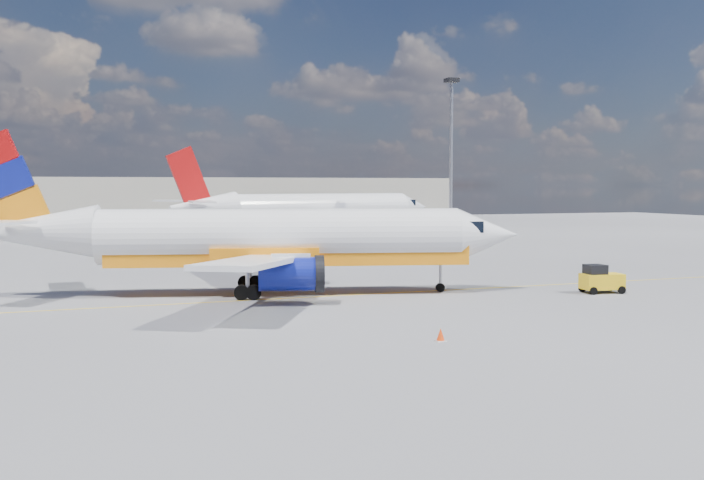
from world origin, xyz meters
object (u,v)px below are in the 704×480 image
object	(u,v)px
main_jet	(264,240)
second_jet	(315,211)
traffic_cone	(441,335)
gse_tug	(601,279)

from	to	relation	value
main_jet	second_jet	xyz separation A→B (m)	(17.22, 44.01, 0.29)
second_jet	traffic_cone	size ratio (longest dim) A/B	63.19
second_jet	gse_tug	world-z (taller)	second_jet
main_jet	gse_tug	distance (m)	21.65
main_jet	second_jet	world-z (taller)	second_jet
second_jet	traffic_cone	xyz separation A→B (m)	(-13.49, -61.34, -3.46)
main_jet	traffic_cone	distance (m)	18.00
second_jet	traffic_cone	world-z (taller)	second_jet
second_jet	gse_tug	bearing A→B (deg)	-101.34
main_jet	gse_tug	size ratio (longest dim) A/B	12.56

